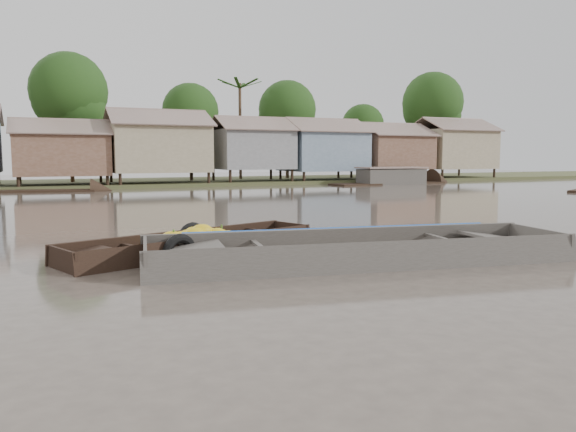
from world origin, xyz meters
name	(u,v)px	position (x,y,z in m)	size (l,w,h in m)	color
ground	(322,258)	(0.00, 0.00, 0.00)	(120.00, 120.00, 0.00)	#4F453C
riverbank	(159,143)	(3.03, 31.86, 3.07)	(120.00, 12.47, 10.22)	#384723
banana_boat	(192,245)	(-2.36, 1.68, 0.18)	(6.13, 3.35, 0.85)	black
viewer_boat	(360,257)	(0.51, -0.70, 0.08)	(8.82, 3.67, 0.69)	#413C37
distant_boats	(340,183)	(14.14, 24.20, 0.23)	(47.40, 15.72, 1.38)	black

